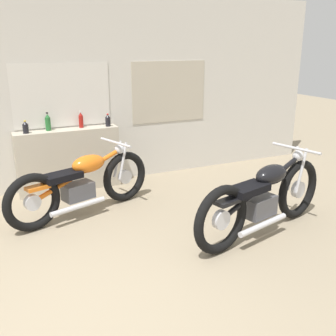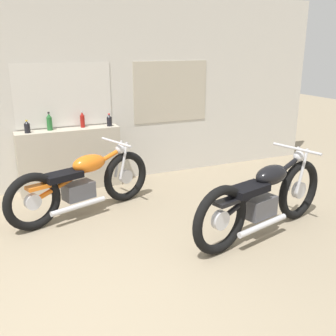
# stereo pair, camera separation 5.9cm
# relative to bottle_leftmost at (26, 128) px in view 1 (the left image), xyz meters

# --- Properties ---
(ground_plane) EXTENTS (24.00, 24.00, 0.00)m
(ground_plane) POSITION_rel_bottle_leftmost_xyz_m (-0.08, -3.08, -0.99)
(ground_plane) COLOR gray
(wall_back) EXTENTS (10.00, 0.07, 2.80)m
(wall_back) POSITION_rel_bottle_leftmost_xyz_m (-0.06, 0.20, 0.41)
(wall_back) COLOR beige
(wall_back) RESTS_ON ground_plane
(sill_counter) EXTENTS (1.47, 0.28, 0.91)m
(sill_counter) POSITION_rel_bottle_leftmost_xyz_m (0.55, 0.02, -0.53)
(sill_counter) COLOR #B7AD99
(sill_counter) RESTS_ON ground_plane
(bottle_leftmost) EXTENTS (0.08, 0.08, 0.18)m
(bottle_leftmost) POSITION_rel_bottle_leftmost_xyz_m (0.00, 0.00, 0.00)
(bottle_leftmost) COLOR black
(bottle_leftmost) RESTS_ON sill_counter
(bottle_left_center) EXTENTS (0.07, 0.07, 0.26)m
(bottle_left_center) POSITION_rel_bottle_leftmost_xyz_m (0.31, 0.06, 0.04)
(bottle_left_center) COLOR #23662D
(bottle_left_center) RESTS_ON sill_counter
(bottle_center) EXTENTS (0.06, 0.06, 0.25)m
(bottle_center) POSITION_rel_bottle_leftmost_xyz_m (0.78, 0.07, 0.03)
(bottle_center) COLOR maroon
(bottle_center) RESTS_ON sill_counter
(bottle_right_center) EXTENTS (0.07, 0.07, 0.19)m
(bottle_right_center) POSITION_rel_bottle_leftmost_xyz_m (1.16, 0.00, 0.00)
(bottle_right_center) COLOR black
(bottle_right_center) RESTS_ON sill_counter
(motorcycle_orange) EXTENTS (1.95, 0.85, 0.86)m
(motorcycle_orange) POSITION_rel_bottle_leftmost_xyz_m (0.52, -0.96, -0.58)
(motorcycle_orange) COLOR black
(motorcycle_orange) RESTS_ON ground_plane
(motorcycle_black) EXTENTS (2.07, 0.77, 0.93)m
(motorcycle_black) POSITION_rel_bottle_leftmost_xyz_m (2.24, -2.35, -0.55)
(motorcycle_black) COLOR black
(motorcycle_black) RESTS_ON ground_plane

